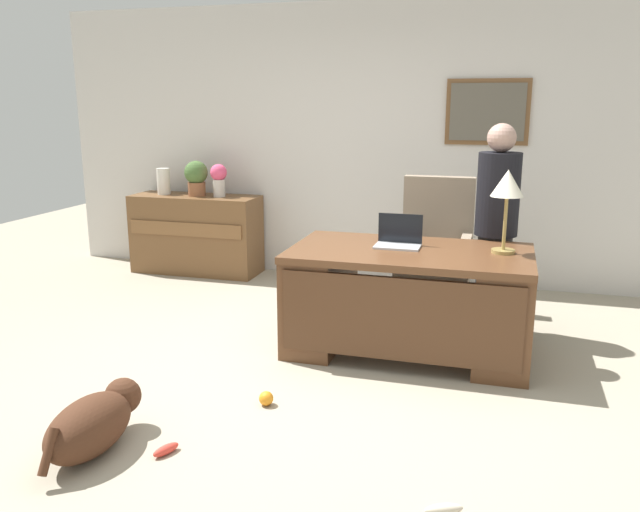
# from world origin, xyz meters

# --- Properties ---
(ground_plane) EXTENTS (12.00, 12.00, 0.00)m
(ground_plane) POSITION_xyz_m (0.00, 0.00, 0.00)
(ground_plane) COLOR #9E937F
(back_wall) EXTENTS (7.00, 0.16, 2.70)m
(back_wall) POSITION_xyz_m (0.01, 2.60, 1.35)
(back_wall) COLOR silver
(back_wall) RESTS_ON ground_plane
(desk) EXTENTS (1.67, 0.95, 0.75)m
(desk) POSITION_xyz_m (0.51, 0.63, 0.41)
(desk) COLOR brown
(desk) RESTS_ON ground_plane
(credenza) EXTENTS (1.33, 0.50, 0.81)m
(credenza) POSITION_xyz_m (-1.96, 2.25, 0.41)
(credenza) COLOR brown
(credenza) RESTS_ON ground_plane
(armchair) EXTENTS (0.60, 0.59, 1.14)m
(armchair) POSITION_xyz_m (0.58, 1.66, 0.50)
(armchair) COLOR gray
(armchair) RESTS_ON ground_plane
(person_standing) EXTENTS (0.32, 0.32, 1.61)m
(person_standing) POSITION_xyz_m (1.08, 1.25, 0.83)
(person_standing) COLOR #262323
(person_standing) RESTS_ON ground_plane
(dog_lying) EXTENTS (0.33, 0.75, 0.30)m
(dog_lying) POSITION_xyz_m (-0.83, -1.17, 0.16)
(dog_lying) COLOR #472819
(dog_lying) RESTS_ON ground_plane
(laptop) EXTENTS (0.32, 0.22, 0.22)m
(laptop) POSITION_xyz_m (0.41, 0.75, 0.81)
(laptop) COLOR #B2B5BA
(laptop) RESTS_ON desk
(desk_lamp) EXTENTS (0.22, 0.22, 0.57)m
(desk_lamp) POSITION_xyz_m (1.14, 0.73, 1.20)
(desk_lamp) COLOR #9E8447
(desk_lamp) RESTS_ON desk
(vase_with_flowers) EXTENTS (0.17, 0.17, 0.33)m
(vase_with_flowers) POSITION_xyz_m (-1.68, 2.25, 1.00)
(vase_with_flowers) COLOR beige
(vase_with_flowers) RESTS_ON credenza
(vase_empty) EXTENTS (0.14, 0.14, 0.27)m
(vase_empty) POSITION_xyz_m (-2.32, 2.25, 0.95)
(vase_empty) COLOR silver
(vase_empty) RESTS_ON credenza
(potted_plant) EXTENTS (0.24, 0.24, 0.36)m
(potted_plant) POSITION_xyz_m (-1.94, 2.25, 1.01)
(potted_plant) COLOR brown
(potted_plant) RESTS_ON credenza
(dog_toy_ball) EXTENTS (0.09, 0.09, 0.09)m
(dog_toy_ball) POSITION_xyz_m (-0.16, -0.45, 0.04)
(dog_toy_ball) COLOR orange
(dog_toy_ball) RESTS_ON ground_plane
(dog_toy_bone) EXTENTS (0.18, 0.11, 0.05)m
(dog_toy_bone) POSITION_xyz_m (0.96, -1.21, 0.03)
(dog_toy_bone) COLOR beige
(dog_toy_bone) RESTS_ON ground_plane
(dog_toy_plush) EXTENTS (0.11, 0.16, 0.05)m
(dog_toy_plush) POSITION_xyz_m (-0.46, -1.11, 0.03)
(dog_toy_plush) COLOR #E53F33
(dog_toy_plush) RESTS_ON ground_plane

